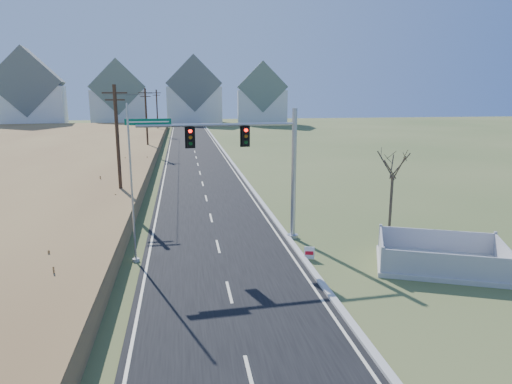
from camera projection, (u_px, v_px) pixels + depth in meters
The scene contains 16 objects.
ground at pixel (225, 275), 21.47m from camera, with size 260.00×260.00×0.00m, color #435629.
road at pixel (194, 149), 69.67m from camera, with size 8.00×180.00×0.06m, color black.
curb at pixel (221, 148), 70.31m from camera, with size 0.30×180.00×0.18m, color #B2AFA8.
reed_marsh at pixel (0, 157), 56.13m from camera, with size 38.00×110.00×1.30m, color #9C7E46.
utility_pole_near at pixel (118, 144), 33.91m from camera, with size 1.80×0.26×9.00m.
utility_pole_mid at pixel (147, 120), 62.84m from camera, with size 1.80×0.26×9.00m.
utility_pole_far at pixel (157, 112), 91.77m from camera, with size 1.80×0.26×9.00m.
condo_nw at pixel (29, 96), 110.29m from camera, with size 17.69×13.38×19.05m.
condo_nnw at pixel (119, 98), 121.30m from camera, with size 14.93×11.17×17.03m.
condo_n at pixel (194, 95), 128.15m from camera, with size 15.27×10.20×18.54m.
condo_ne at pixel (262, 99), 123.43m from camera, with size 14.12×10.51×16.52m.
traffic_signal_mast at pixel (262, 162), 25.60m from camera, with size 9.51×0.93×7.58m.
fence_enclosure at pixel (440, 262), 22.40m from camera, with size 7.10×6.09×1.36m.
open_sign at pixel (309, 253), 23.45m from camera, with size 0.52×0.18×0.65m.
flagpole at pixel (132, 201), 22.54m from camera, with size 0.36×0.36×7.93m.
bare_tree at pixel (393, 163), 26.50m from camera, with size 2.07×2.07×5.49m.
Camera 1 is at (-1.78, -20.11, 8.42)m, focal length 32.00 mm.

